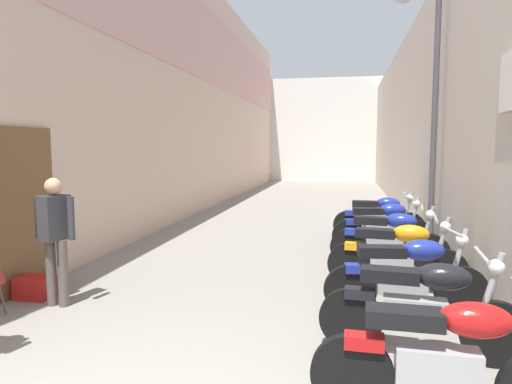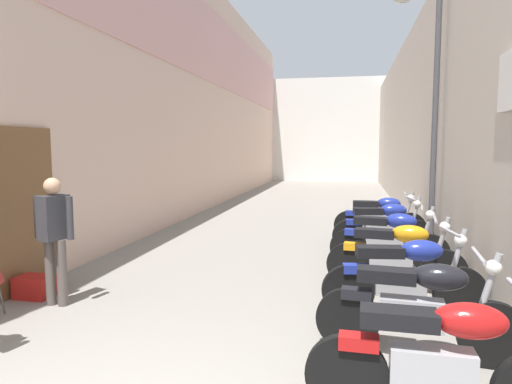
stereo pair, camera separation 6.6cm
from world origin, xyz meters
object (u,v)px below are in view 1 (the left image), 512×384
(street_lamp, at_px, (429,104))
(motorcycle_third, at_px, (407,274))
(motorcycle_nearest, at_px, (447,357))
(motorcycle_fourth, at_px, (397,253))
(motorcycle_second, at_px, (422,305))
(motorcycle_sixth, at_px, (383,225))
(pedestrian_mid_alley, at_px, (55,232))
(motorcycle_fifth, at_px, (389,238))
(plastic_crate, at_px, (35,287))
(motorcycle_seventh, at_px, (379,217))

(street_lamp, bearing_deg, motorcycle_third, -102.65)
(motorcycle_nearest, xyz_separation_m, motorcycle_fourth, (-0.00, 3.09, 0.00))
(street_lamp, bearing_deg, motorcycle_second, -99.59)
(motorcycle_sixth, height_order, pedestrian_mid_alley, pedestrian_mid_alley)
(motorcycle_fifth, height_order, motorcycle_sixth, same)
(motorcycle_sixth, xyz_separation_m, plastic_crate, (-4.59, -3.52, -0.36))
(street_lamp, bearing_deg, motorcycle_fifth, -124.76)
(motorcycle_nearest, distance_m, motorcycle_seventh, 6.39)
(motorcycle_fifth, bearing_deg, motorcycle_third, -90.00)
(pedestrian_mid_alley, height_order, plastic_crate, pedestrian_mid_alley)
(motorcycle_third, xyz_separation_m, street_lamp, (0.70, 3.11, 2.17))
(plastic_crate, bearing_deg, motorcycle_seventh, 44.81)
(pedestrian_mid_alley, relative_size, plastic_crate, 3.57)
(motorcycle_seventh, bearing_deg, motorcycle_third, -90.00)
(motorcycle_second, height_order, motorcycle_sixth, same)
(motorcycle_fifth, bearing_deg, plastic_crate, -152.95)
(motorcycle_third, height_order, street_lamp, street_lamp)
(motorcycle_nearest, bearing_deg, street_lamp, 82.32)
(motorcycle_third, height_order, motorcycle_fourth, same)
(motorcycle_fourth, relative_size, pedestrian_mid_alley, 1.18)
(pedestrian_mid_alley, bearing_deg, motorcycle_third, 6.00)
(motorcycle_second, bearing_deg, pedestrian_mid_alley, 171.89)
(motorcycle_seventh, relative_size, plastic_crate, 4.21)
(motorcycle_seventh, bearing_deg, motorcycle_nearest, -90.00)
(motorcycle_fourth, bearing_deg, plastic_crate, -164.58)
(motorcycle_fourth, height_order, motorcycle_sixth, same)
(motorcycle_third, distance_m, motorcycle_sixth, 3.28)
(motorcycle_second, height_order, motorcycle_fifth, same)
(motorcycle_third, bearing_deg, pedestrian_mid_alley, -174.00)
(motorcycle_nearest, bearing_deg, motorcycle_sixth, 90.00)
(motorcycle_second, distance_m, street_lamp, 4.72)
(motorcycle_fourth, distance_m, motorcycle_fifth, 1.08)
(pedestrian_mid_alley, relative_size, street_lamp, 0.35)
(motorcycle_fifth, xyz_separation_m, motorcycle_sixth, (-0.00, 1.17, 0.00))
(motorcycle_seventh, xyz_separation_m, pedestrian_mid_alley, (-4.13, -4.75, 0.42))
(motorcycle_fourth, bearing_deg, motorcycle_sixth, 90.00)
(motorcycle_second, xyz_separation_m, motorcycle_fourth, (-0.00, 2.05, 0.00))
(motorcycle_second, relative_size, motorcycle_sixth, 1.01)
(motorcycle_third, height_order, pedestrian_mid_alley, pedestrian_mid_alley)
(motorcycle_sixth, bearing_deg, motorcycle_fifth, -90.00)
(motorcycle_sixth, distance_m, pedestrian_mid_alley, 5.57)
(motorcycle_third, relative_size, motorcycle_fifth, 1.00)
(motorcycle_third, distance_m, motorcycle_fifth, 2.10)
(motorcycle_fifth, distance_m, motorcycle_seventh, 2.22)
(motorcycle_fifth, height_order, pedestrian_mid_alley, pedestrian_mid_alley)
(motorcycle_fifth, height_order, street_lamp, street_lamp)
(pedestrian_mid_alley, bearing_deg, plastic_crate, 157.27)
(plastic_crate, bearing_deg, motorcycle_fourth, 15.42)
(motorcycle_second, bearing_deg, motorcycle_third, 90.00)
(motorcycle_second, relative_size, motorcycle_fourth, 1.00)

